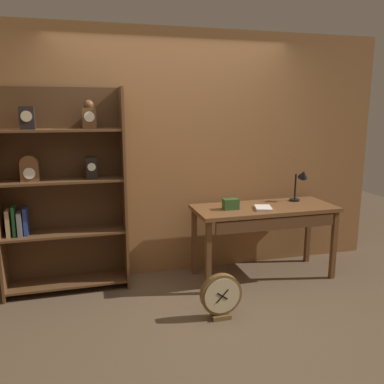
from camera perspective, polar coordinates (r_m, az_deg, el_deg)
name	(u,v)px	position (r m, az deg, el deg)	size (l,w,h in m)	color
ground_plane	(210,328)	(3.53, 2.59, -18.75)	(10.00, 10.00, 0.00)	brown
back_wood_panel	(174,155)	(4.32, -2.63, 5.26)	(4.80, 0.05, 2.60)	brown
bookshelf	(60,192)	(4.09, -18.18, -0.04)	(1.19, 0.33, 1.99)	brown
workbench	(265,215)	(4.30, 10.34, -3.24)	(1.49, 0.61, 0.78)	brown
desk_lamp	(301,181)	(4.57, 15.17, 1.57)	(0.18, 0.18, 0.37)	black
toolbox_small	(231,204)	(4.12, 5.52, -1.71)	(0.16, 0.10, 0.11)	#2D5123
open_repair_manual	(263,208)	(4.17, 10.06, -2.25)	(0.16, 0.22, 0.03)	silver
round_clock_large	(221,296)	(3.58, 4.13, -14.50)	(0.37, 0.11, 0.41)	brown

